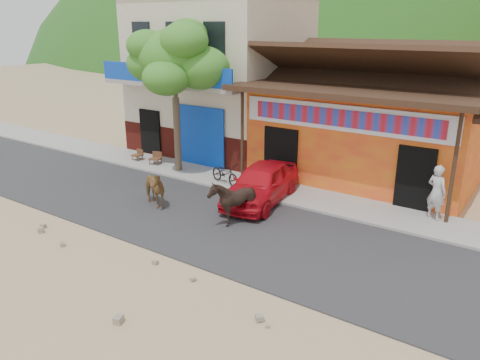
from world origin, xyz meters
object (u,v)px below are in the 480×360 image
object	(u,v)px
cafe_chair_right	(137,151)
red_car	(261,183)
cow_dark	(233,202)
cafe_chair_left	(155,153)
scooter	(225,173)
pedestrian	(436,192)
tree	(176,98)
cow_tan	(152,188)

from	to	relation	value
cafe_chair_right	red_car	bearing A→B (deg)	-3.28
cow_dark	cafe_chair_left	distance (m)	7.14
red_car	scooter	xyz separation A→B (m)	(-2.03, 0.66, -0.19)
scooter	red_car	bearing A→B (deg)	-91.45
cow_dark	cafe_chair_right	xyz separation A→B (m)	(-7.51, 3.19, -0.22)
red_car	cafe_chair_right	bearing A→B (deg)	163.18
scooter	pedestrian	bearing A→B (deg)	-65.65
tree	pedestrian	distance (m)	10.25
cow_tan	scooter	bearing A→B (deg)	4.73
red_car	cafe_chair_left	distance (m)	6.18
scooter	cow_dark	bearing A→B (deg)	-123.39
cow_tan	cafe_chair_left	size ratio (longest dim) A/B	1.55
cow_tan	red_car	xyz separation A→B (m)	(2.85, 2.38, 0.05)
cow_tan	cafe_chair_left	distance (m)	4.73
red_car	pedestrian	xyz separation A→B (m)	(5.32, 1.66, 0.27)
red_car	pedestrian	size ratio (longest dim) A/B	2.30
tree	cow_dark	size ratio (longest dim) A/B	4.11
cafe_chair_left	cafe_chair_right	world-z (taller)	cafe_chair_left
cow_dark	scooter	distance (m)	3.63
red_car	cow_tan	bearing A→B (deg)	-148.41
pedestrian	scooter	bearing A→B (deg)	30.97
pedestrian	cafe_chair_left	size ratio (longest dim) A/B	1.80
scooter	pedestrian	world-z (taller)	pedestrian
cow_tan	pedestrian	bearing A→B (deg)	-43.84
cow_dark	cafe_chair_right	bearing A→B (deg)	-136.55
cow_dark	red_car	world-z (taller)	cow_dark
tree	pedestrian	world-z (taller)	tree
tree	red_car	size ratio (longest dim) A/B	1.50
cafe_chair_left	tree	bearing A→B (deg)	-18.06
pedestrian	tree	bearing A→B (deg)	27.01
cow_dark	scooter	bearing A→B (deg)	-163.56
cow_tan	scooter	distance (m)	3.16
tree	scooter	bearing A→B (deg)	-7.27
cafe_chair_left	cafe_chair_right	bearing A→B (deg)	164.50
cafe_chair_right	cow_tan	bearing A→B (deg)	-33.22
tree	red_car	xyz separation A→B (m)	(4.68, -1.00, -2.40)
scooter	cafe_chair_left	world-z (taller)	cafe_chair_left
cow_dark	cafe_chair_left	size ratio (longest dim) A/B	1.51
red_car	cafe_chair_right	distance (m)	7.29
cafe_chair_right	cafe_chair_left	bearing A→B (deg)	4.94
tree	cafe_chair_right	xyz separation A→B (m)	(-2.53, 0.07, -2.57)
cow_dark	red_car	size ratio (longest dim) A/B	0.37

